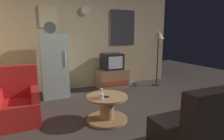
{
  "coord_description": "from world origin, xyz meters",
  "views": [
    {
      "loc": [
        -1.5,
        -2.71,
        1.5
      ],
      "look_at": [
        0.1,
        0.9,
        0.75
      ],
      "focal_mm": 30.51,
      "sensor_mm": 36.0,
      "label": 1
    }
  ],
  "objects": [
    {
      "name": "fridge",
      "position": [
        -0.96,
        1.95,
        0.75
      ],
      "size": [
        0.6,
        0.62,
        1.77
      ],
      "color": "silver",
      "rests_on": "ground_plane"
    },
    {
      "name": "wine_glass",
      "position": [
        -0.41,
        0.18,
        0.52
      ],
      "size": [
        0.05,
        0.05,
        0.15
      ],
      "primitive_type": "cylinder",
      "color": "silver",
      "rests_on": "coffee_table"
    },
    {
      "name": "ground_plane",
      "position": [
        0.0,
        0.0,
        0.0
      ],
      "size": [
        12.0,
        12.0,
        0.0
      ],
      "primitive_type": "plane",
      "color": "#3D332D"
    },
    {
      "name": "mug_ceramic_white",
      "position": [
        -0.45,
        0.1,
        0.49
      ],
      "size": [
        0.08,
        0.08,
        0.09
      ],
      "primitive_type": "cylinder",
      "color": "silver",
      "rests_on": "coffee_table"
    },
    {
      "name": "coffee_table",
      "position": [
        -0.31,
        0.2,
        0.22
      ],
      "size": [
        0.72,
        0.72,
        0.45
      ],
      "color": "#9E754C",
      "rests_on": "ground_plane"
    },
    {
      "name": "remote_control",
      "position": [
        -0.37,
        0.15,
        0.46
      ],
      "size": [
        0.16,
        0.1,
        0.02
      ],
      "primitive_type": "cube",
      "rotation": [
        0.0,
        0.0,
        -0.38
      ],
      "color": "black",
      "rests_on": "coffee_table"
    },
    {
      "name": "book_stack",
      "position": [
        1.24,
        2.0,
        0.05
      ],
      "size": [
        0.22,
        0.17,
        0.1
      ],
      "color": "#A65CB1",
      "rests_on": "ground_plane"
    },
    {
      "name": "armchair",
      "position": [
        -1.73,
        0.74,
        0.34
      ],
      "size": [
        0.68,
        0.68,
        0.96
      ],
      "color": "red",
      "rests_on": "ground_plane"
    },
    {
      "name": "couch",
      "position": [
        0.76,
        -1.16,
        0.31
      ],
      "size": [
        1.7,
        0.8,
        0.92
      ],
      "color": "black",
      "rests_on": "ground_plane"
    },
    {
      "name": "crt_tv",
      "position": [
        0.62,
        2.09,
        0.75
      ],
      "size": [
        0.54,
        0.51,
        0.44
      ],
      "color": "black",
      "rests_on": "tv_stand"
    },
    {
      "name": "tv_stand",
      "position": [
        0.63,
        2.09,
        0.26
      ],
      "size": [
        0.84,
        0.53,
        0.53
      ],
      "color": "#9E754C",
      "rests_on": "ground_plane"
    },
    {
      "name": "wall_with_art",
      "position": [
        0.01,
        2.45,
        1.39
      ],
      "size": [
        5.2,
        0.12,
        2.77
      ],
      "color": "#D1B284",
      "rests_on": "ground_plane"
    },
    {
      "name": "standing_lamp",
      "position": [
        1.94,
        1.79,
        1.36
      ],
      "size": [
        0.32,
        0.32,
        1.59
      ],
      "color": "#332D28",
      "rests_on": "ground_plane"
    }
  ]
}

